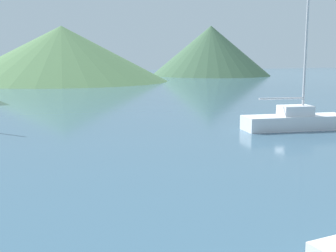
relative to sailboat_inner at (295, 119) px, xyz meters
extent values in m
cube|color=silver|center=(-0.01, 0.00, -0.20)|extent=(5.67, 2.63, 0.74)
cube|color=silver|center=(-0.01, 0.00, 0.42)|extent=(1.83, 1.38, 0.52)
cylinder|color=#BCBCC1|center=(0.40, -0.08, 5.51)|extent=(0.12, 0.12, 10.69)
cylinder|color=#BCBCC1|center=(-0.81, 0.17, 1.06)|extent=(2.43, 0.61, 0.10)
cone|color=#476B42|center=(-2.21, 51.07, 3.74)|extent=(33.25, 33.25, 8.63)
cone|color=#38563D|center=(30.34, 60.61, 4.57)|extent=(24.90, 24.90, 10.28)
camera|label=1|loc=(-15.02, -16.90, 3.11)|focal=45.00mm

